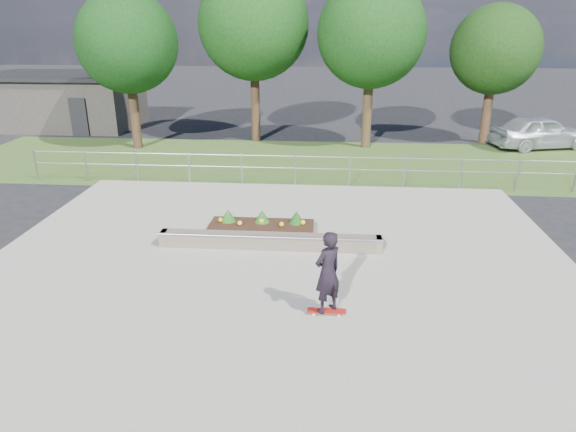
% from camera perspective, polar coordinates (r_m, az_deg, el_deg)
% --- Properties ---
extents(ground, '(120.00, 120.00, 0.00)m').
position_cam_1_polar(ground, '(12.31, -1.49, -7.27)').
color(ground, black).
rests_on(ground, ground).
extents(grass_verge, '(30.00, 8.00, 0.02)m').
position_cam_1_polar(grass_verge, '(22.57, 1.39, 6.04)').
color(grass_verge, '#334E1F').
rests_on(grass_verge, ground).
extents(concrete_slab, '(15.00, 15.00, 0.06)m').
position_cam_1_polar(concrete_slab, '(12.29, -1.49, -7.14)').
color(concrete_slab, gray).
rests_on(concrete_slab, ground).
extents(fence, '(20.06, 0.06, 1.20)m').
position_cam_1_polar(fence, '(19.00, 0.82, 5.55)').
color(fence, gray).
rests_on(fence, ground).
extents(building, '(8.40, 5.40, 3.00)m').
position_cam_1_polar(building, '(32.81, -23.60, 11.72)').
color(building, '#2C2A27').
rests_on(building, ground).
extents(tree_far_left, '(4.55, 4.55, 7.15)m').
position_cam_1_polar(tree_far_left, '(25.50, -17.44, 17.89)').
color(tree_far_left, black).
rests_on(tree_far_left, ground).
extents(tree_mid_left, '(5.25, 5.25, 8.25)m').
position_cam_1_polar(tree_mid_left, '(26.04, -3.84, 20.45)').
color(tree_mid_left, black).
rests_on(tree_mid_left, ground).
extents(tree_mid_right, '(4.90, 4.90, 7.70)m').
position_cam_1_polar(tree_mid_right, '(24.86, 9.25, 19.35)').
color(tree_mid_right, '#322414').
rests_on(tree_mid_right, ground).
extents(tree_far_right, '(4.20, 4.20, 6.60)m').
position_cam_1_polar(tree_far_right, '(27.46, 22.04, 16.72)').
color(tree_far_right, '#352115').
rests_on(tree_far_right, ground).
extents(grind_ledge, '(6.00, 0.44, 0.43)m').
position_cam_1_polar(grind_ledge, '(13.79, -2.04, -2.80)').
color(grind_ledge, brown).
rests_on(grind_ledge, concrete_slab).
extents(planter_bed, '(3.00, 1.20, 0.61)m').
position_cam_1_polar(planter_bed, '(14.81, -2.97, -1.17)').
color(planter_bed, black).
rests_on(planter_bed, concrete_slab).
extents(skateboarder, '(0.80, 0.75, 1.86)m').
position_cam_1_polar(skateboarder, '(10.49, 4.42, -6.29)').
color(skateboarder, white).
rests_on(skateboarder, concrete_slab).
extents(parked_car, '(5.00, 3.00, 1.59)m').
position_cam_1_polar(parked_car, '(27.70, 26.26, 8.38)').
color(parked_car, silver).
rests_on(parked_car, ground).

